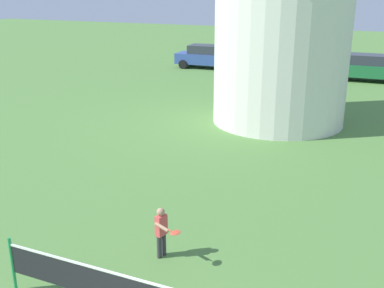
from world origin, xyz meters
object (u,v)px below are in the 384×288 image
parked_car_blue (206,56)px  parked_car_green (365,67)px  player_far (162,230)px  parked_car_black (276,60)px

parked_car_blue → parked_car_green: same height
parked_car_blue → player_far: bearing=-69.9°
parked_car_green → parked_car_blue: bearing=177.5°
player_far → parked_car_green: size_ratio=0.25×
parked_car_blue → parked_car_black: (4.83, 0.27, 0.00)m
player_far → parked_car_blue: (-8.18, 22.38, 0.18)m
player_far → parked_car_green: 22.04m
parked_car_blue → parked_car_black: size_ratio=0.99×
parked_car_black → parked_car_green: size_ratio=0.93×
player_far → parked_car_black: size_ratio=0.27×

